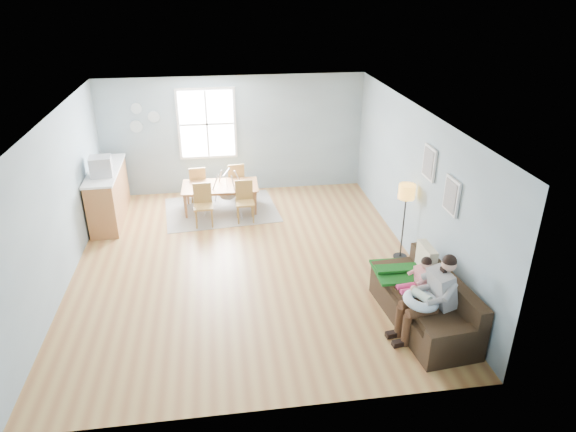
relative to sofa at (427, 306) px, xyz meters
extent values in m
cube|color=#9C6237|center=(-2.50, 2.13, -0.32)|extent=(8.40, 9.40, 0.08)
cube|color=white|center=(-2.50, 2.13, 2.72)|extent=(8.40, 9.40, 0.60)
cube|color=gray|center=(-2.50, 6.79, 1.07)|extent=(8.40, 0.08, 3.90)
cube|color=gray|center=(-2.50, -2.53, 1.07)|extent=(8.40, 0.08, 3.90)
cube|color=gray|center=(1.66, 2.13, 1.07)|extent=(0.08, 9.40, 3.90)
cube|color=silver|center=(-3.10, 5.60, 1.37)|extent=(1.32, 0.06, 1.62)
cube|color=white|center=(-3.10, 5.57, 1.37)|extent=(1.20, 0.02, 1.50)
cube|color=silver|center=(-3.10, 5.56, 1.37)|extent=(1.20, 0.03, 0.04)
cube|color=silver|center=(-3.10, 5.56, 1.37)|extent=(0.04, 0.03, 1.50)
cube|color=silver|center=(0.47, 0.63, 1.47)|extent=(0.04, 0.44, 0.54)
cube|color=slate|center=(0.44, 0.63, 1.47)|extent=(0.01, 0.36, 0.46)
cube|color=silver|center=(0.47, 1.53, 1.67)|extent=(0.04, 0.44, 0.54)
cube|color=slate|center=(0.44, 1.53, 1.67)|extent=(0.01, 0.36, 0.46)
cylinder|color=#97AFB5|center=(-4.60, 5.60, 1.77)|extent=(0.24, 0.02, 0.24)
cylinder|color=#97AFB5|center=(-4.25, 5.60, 1.57)|extent=(0.26, 0.02, 0.26)
cylinder|color=#97AFB5|center=(-4.65, 5.60, 1.37)|extent=(0.28, 0.02, 0.28)
cube|color=black|center=(-0.06, -0.01, -0.09)|extent=(1.04, 2.05, 0.40)
cube|color=black|center=(0.27, 0.03, 0.32)|extent=(0.38, 1.99, 0.41)
cube|color=black|center=(0.03, -0.90, 0.19)|extent=(0.86, 0.27, 0.15)
cube|color=black|center=(-0.15, 0.89, 0.19)|extent=(0.86, 0.27, 0.15)
cube|color=#135518|center=(-0.14, 0.65, 0.23)|extent=(0.93, 0.77, 0.04)
cube|color=beige|center=(0.15, 0.54, 0.45)|extent=(0.15, 0.50, 0.49)
cube|color=gray|center=(0.05, -0.27, 0.49)|extent=(0.38, 0.45, 0.56)
sphere|color=tan|center=(0.11, -0.27, 0.86)|extent=(0.21, 0.21, 0.21)
sphere|color=black|center=(0.11, -0.27, 0.90)|extent=(0.20, 0.20, 0.20)
cylinder|color=#3A2115|center=(-0.27, -0.42, 0.23)|extent=(0.45, 0.21, 0.15)
cylinder|color=#3A2115|center=(-0.29, -0.22, 0.23)|extent=(0.45, 0.21, 0.15)
cylinder|color=#3A2115|center=(-0.47, -0.45, -0.04)|extent=(0.12, 0.12, 0.49)
cylinder|color=#3A2115|center=(-0.50, -0.25, -0.04)|extent=(0.12, 0.12, 0.49)
cube|color=black|center=(-0.54, -0.46, -0.24)|extent=(0.24, 0.12, 0.08)
cube|color=black|center=(-0.57, -0.26, -0.24)|extent=(0.24, 0.12, 0.08)
torus|color=silver|center=(-0.25, -0.31, 0.33)|extent=(0.55, 0.54, 0.20)
cylinder|color=silver|center=(-0.25, -0.31, 0.41)|extent=(0.23, 0.31, 0.12)
sphere|color=tan|center=(-0.30, -0.16, 0.43)|extent=(0.10, 0.10, 0.10)
cube|color=silver|center=(-0.03, 0.19, 0.38)|extent=(0.24, 0.27, 0.34)
sphere|color=tan|center=(0.00, 0.19, 0.61)|extent=(0.16, 0.16, 0.16)
sphere|color=black|center=(0.00, 0.19, 0.64)|extent=(0.16, 0.16, 0.16)
cylinder|color=#E03677|center=(-0.25, 0.10, 0.23)|extent=(0.29, 0.12, 0.08)
cylinder|color=#E03677|center=(-0.26, 0.23, 0.23)|extent=(0.29, 0.12, 0.08)
cylinder|color=#E03677|center=(-0.38, 0.08, 0.07)|extent=(0.07, 0.07, 0.28)
cylinder|color=#E03677|center=(-0.39, 0.21, 0.07)|extent=(0.07, 0.07, 0.28)
cylinder|color=black|center=(0.30, 1.93, -0.27)|extent=(0.25, 0.25, 0.03)
cylinder|color=black|center=(0.30, 1.93, 0.34)|extent=(0.03, 0.03, 1.26)
cylinder|color=#FFAA35|center=(0.30, 1.93, 1.02)|extent=(0.29, 0.29, 0.25)
cube|color=silver|center=(0.20, 0.38, -0.02)|extent=(0.56, 0.52, 0.52)
cube|color=black|center=(-0.01, 0.43, -0.02)|extent=(0.11, 0.35, 0.42)
cube|color=gray|center=(-2.90, 4.48, -0.28)|extent=(2.54, 2.03, 0.01)
imported|color=brown|center=(-2.90, 4.48, 0.00)|extent=(1.65, 0.95, 0.57)
cube|color=olive|center=(-3.26, 3.78, 0.14)|extent=(0.40, 0.40, 0.04)
cube|color=olive|center=(-3.26, 3.96, 0.37)|extent=(0.37, 0.05, 0.43)
cylinder|color=olive|center=(-3.41, 3.62, -0.07)|extent=(0.04, 0.04, 0.42)
cylinder|color=olive|center=(-3.09, 3.63, -0.07)|extent=(0.04, 0.04, 0.42)
cylinder|color=olive|center=(-3.42, 3.93, -0.07)|extent=(0.04, 0.04, 0.42)
cylinder|color=olive|center=(-3.10, 3.94, -0.07)|extent=(0.04, 0.04, 0.42)
cube|color=olive|center=(-2.40, 3.86, 0.13)|extent=(0.39, 0.39, 0.04)
cube|color=olive|center=(-2.41, 4.04, 0.35)|extent=(0.37, 0.04, 0.42)
cylinder|color=olive|center=(-2.56, 3.71, -0.08)|extent=(0.04, 0.04, 0.41)
cylinder|color=olive|center=(-2.25, 3.71, -0.08)|extent=(0.04, 0.04, 0.41)
cylinder|color=olive|center=(-2.56, 4.02, -0.08)|extent=(0.04, 0.04, 0.41)
cylinder|color=olive|center=(-2.25, 4.02, -0.08)|extent=(0.04, 0.04, 0.41)
cube|color=olive|center=(-3.39, 5.11, 0.12)|extent=(0.40, 0.40, 0.04)
cube|color=olive|center=(-3.38, 4.93, 0.35)|extent=(0.36, 0.06, 0.42)
cylinder|color=olive|center=(-3.24, 5.27, -0.08)|extent=(0.04, 0.04, 0.41)
cylinder|color=olive|center=(-3.55, 5.25, -0.08)|extent=(0.04, 0.04, 0.41)
cylinder|color=olive|center=(-3.22, 4.96, -0.08)|extent=(0.04, 0.04, 0.41)
cylinder|color=olive|center=(-3.53, 4.94, -0.08)|extent=(0.04, 0.04, 0.41)
cube|color=olive|center=(-2.53, 5.19, 0.13)|extent=(0.42, 0.42, 0.04)
cube|color=olive|center=(-2.52, 5.02, 0.36)|extent=(0.37, 0.07, 0.42)
cylinder|color=olive|center=(-2.39, 5.36, -0.08)|extent=(0.04, 0.04, 0.41)
cylinder|color=olive|center=(-2.70, 5.33, -0.08)|extent=(0.04, 0.04, 0.41)
cylinder|color=olive|center=(-2.36, 5.05, -0.08)|extent=(0.04, 0.04, 0.41)
cylinder|color=olive|center=(-2.67, 5.02, -0.08)|extent=(0.04, 0.04, 0.41)
cube|color=brown|center=(-5.20, 4.37, 0.26)|extent=(0.58, 1.96, 1.08)
cube|color=silver|center=(-5.20, 4.37, 0.81)|extent=(0.62, 2.01, 0.04)
cube|color=#A3A2A7|center=(-5.18, 3.99, 1.03)|extent=(0.45, 0.43, 0.39)
cube|color=black|center=(-5.37, 3.97, 1.03)|extent=(0.06, 0.32, 0.27)
cylinder|color=#A3A2A7|center=(-2.75, 4.44, 0.60)|extent=(0.18, 0.49, 0.04)
ellipsoid|color=beige|center=(-2.75, 4.44, 0.10)|extent=(0.36, 0.36, 0.22)
cylinder|color=#A3A2A7|center=(-2.75, 4.44, 0.35)|extent=(0.01, 0.01, 0.40)
cylinder|color=#A3A2A7|center=(-3.10, 4.26, 0.17)|extent=(0.39, 0.24, 0.89)
cylinder|color=#A3A2A7|center=(-2.56, 4.09, 0.17)|extent=(0.22, 0.40, 0.89)
cylinder|color=#A3A2A7|center=(-2.93, 4.80, 0.17)|extent=(0.22, 0.40, 0.89)
cylinder|color=#A3A2A7|center=(-2.39, 4.63, 0.17)|extent=(0.39, 0.24, 0.89)
camera|label=1|loc=(-2.90, -5.89, 4.40)|focal=32.00mm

